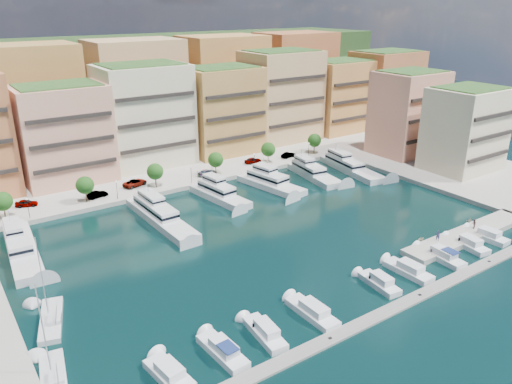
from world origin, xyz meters
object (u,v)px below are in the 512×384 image
Objects in this scene: yacht_5 at (312,172)px; car_4 at (253,160)px; yacht_4 at (269,183)px; car_3 at (207,172)px; car_1 at (97,194)px; tree_5 at (314,140)px; tree_1 at (85,185)px; cruiser_8 at (468,245)px; sailboat_1 at (51,321)px; yacht_2 at (159,215)px; tree_0 at (2,201)px; cruiser_0 at (169,375)px; lamppost_1 at (117,187)px; cruiser_7 at (442,256)px; yacht_0 at (21,247)px; lamppost_2 at (191,172)px; cruiser_6 at (408,271)px; tree_4 at (268,149)px; yacht_6 at (349,166)px; car_2 at (135,183)px; cruiser_9 at (487,236)px; cruiser_1 at (223,351)px; cruiser_2 at (265,333)px; lamppost_4 at (309,148)px; lamppost_3 at (254,159)px; yacht_3 at (218,194)px; cruiser_3 at (312,313)px; tree_2 at (155,172)px; person_0 at (438,235)px; car_5 at (289,155)px; lamppost_0 at (28,205)px; car_0 at (26,203)px; tree_3 at (216,160)px; sailboat_0 at (54,379)px; tender_3 at (470,220)px; cruiser_5 at (380,283)px.

yacht_5 is 4.13× the size of car_4.
yacht_4 reaches higher than car_3.
tree_5 is at bearing -99.62° from car_1.
tree_1 is 29.93m from car_3.
sailboat_1 is at bearing 164.12° from cruiser_8.
tree_0 is at bearing 148.35° from yacht_2.
lamppost_1 is at bearing 75.69° from cruiser_0.
cruiser_7 is (-9.69, -45.15, -0.64)m from yacht_5.
yacht_0 is (-16.05, -14.96, -3.53)m from tree_1.
lamppost_2 is at bearing 105.77° from car_3.
yacht_4 is at bearing 179.88° from yacht_5.
tree_4 is at bearing 76.45° from cruiser_6.
lamppost_1 reaches higher than car_1.
yacht_6 is at bearing 1.21° from yacht_2.
lamppost_1 is 1.00× the size of lamppost_2.
car_2 is (-37.98, 61.40, 1.27)m from cruiser_8.
tree_4 reaches higher than cruiser_9.
cruiser_2 is (6.45, 0.02, -0.02)m from cruiser_1.
car_1 is at bearing 176.70° from lamppost_4.
cruiser_8 is (50.23, -58.08, -4.20)m from tree_1.
lamppost_2 is at bearing 159.30° from yacht_5.
yacht_3 reaches higher than lamppost_3.
lamppost_3 reaches higher than car_3.
lamppost_4 is 78.07m from cruiser_2.
cruiser_3 is at bearing -32.06° from sailboat_1.
tree_2 is 44.07m from lamppost_4.
cruiser_7 is at bearing 104.99° from person_0.
cruiser_0 is (-32.23, -55.78, -3.28)m from lamppost_2.
cruiser_2 is at bearing 135.01° from car_5.
tree_2 is 15.91m from yacht_3.
car_1 is at bearing 8.16° from person_0.
cruiser_6 is (-4.99, -45.16, -0.54)m from yacht_4.
lamppost_0 is 0.93× the size of car_5.
yacht_2 is 1.09× the size of yacht_6.
tree_2 is 2.90× the size of person_0.
person_0 reaches higher than car_3.
yacht_4 is 53.12m from car_0.
car_1 is (10.84, 59.09, 1.20)m from cruiser_0.
yacht_4 is 2.35× the size of cruiser_8.
tree_3 reaches higher than yacht_2.
sailboat_0 reaches higher than yacht_2.
lamppost_1 is at bearing 162.14° from yacht_4.
tree_1 is at bearing 174.53° from lamppost_2.
tree_1 is 3.59× the size of tender_3.
person_0 reaches higher than cruiser_5.
tree_4 is at bearing 22.26° from yacht_2.
yacht_5 is at bearing 94.94° from cruiser_9.
car_5 is (-8.46, 0.81, -3.00)m from tree_5.
car_4 reaches higher than cruiser_1.
tree_2 reaches higher than lamppost_3.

